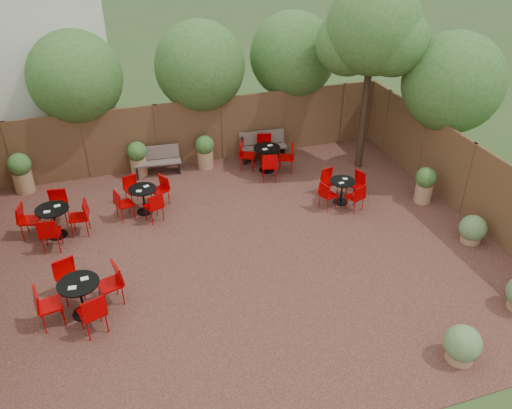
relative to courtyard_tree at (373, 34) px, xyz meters
name	(u,v)px	position (x,y,z in m)	size (l,w,h in m)	color
ground	(239,256)	(-4.71, -3.20, -3.95)	(80.00, 80.00, 0.00)	#354F23
courtyard_paving	(239,256)	(-4.71, -3.20, -3.94)	(12.00, 10.00, 0.02)	#391D17
fence_back	(191,133)	(-4.71, 1.80, -2.95)	(12.00, 0.08, 2.00)	#563120
fence_right	(467,180)	(1.29, -3.20, -2.95)	(0.08, 10.00, 2.00)	#563120
neighbour_building	(12,18)	(-9.21, 4.80, 0.05)	(5.00, 4.00, 8.00)	silver
overhang_foliage	(145,105)	(-6.17, -0.25, -1.16)	(15.92, 10.91, 2.71)	#305D1E
courtyard_tree	(373,34)	(0.00, 0.00, 0.00)	(2.72, 2.62, 5.37)	black
park_bench_left	(157,160)	(-5.85, 1.42, -3.50)	(1.38, 0.56, 0.83)	brown
park_bench_right	(263,145)	(-2.58, 1.42, -3.49)	(1.43, 0.56, 0.87)	brown
bistro_tables	(175,210)	(-5.85, -1.46, -3.50)	(8.76, 6.32, 0.91)	black
planters	(174,165)	(-5.46, 0.65, -3.36)	(10.79, 4.48, 1.15)	#9C734E
low_shrubs	(488,287)	(-0.33, -6.22, -3.59)	(3.19, 3.68, 0.74)	#9C734E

